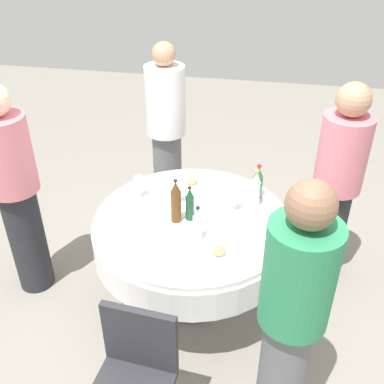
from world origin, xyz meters
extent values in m
plane|color=gray|center=(0.00, 0.00, 0.00)|extent=(10.00, 10.00, 0.00)
cylinder|color=white|center=(0.00, 0.00, 0.72)|extent=(1.33, 1.33, 0.04)
cylinder|color=white|center=(0.00, 0.00, 0.59)|extent=(1.36, 1.36, 0.22)
cylinder|color=slate|center=(0.00, 0.00, 0.24)|extent=(0.14, 0.14, 0.48)
cylinder|color=slate|center=(0.00, 0.00, 0.01)|extent=(0.56, 0.56, 0.03)
cylinder|color=silver|center=(-0.23, 0.40, 0.84)|extent=(0.06, 0.06, 0.19)
cone|color=silver|center=(-0.23, 0.40, 0.98)|extent=(0.06, 0.06, 0.08)
cylinder|color=gold|center=(-0.23, 0.40, 1.02)|extent=(0.03, 0.03, 0.01)
cylinder|color=silver|center=(0.22, 0.08, 0.83)|extent=(0.06, 0.06, 0.18)
cone|color=silver|center=(0.22, 0.08, 0.95)|extent=(0.05, 0.05, 0.06)
cylinder|color=black|center=(0.22, 0.08, 0.98)|extent=(0.03, 0.03, 0.01)
cylinder|color=#593314|center=(0.05, -0.10, 0.85)|extent=(0.07, 0.07, 0.23)
cone|color=#593314|center=(0.05, -0.10, 1.01)|extent=(0.06, 0.06, 0.08)
cylinder|color=black|center=(0.05, -0.10, 1.05)|extent=(0.03, 0.03, 0.01)
cylinder|color=#194728|center=(0.01, -0.01, 0.83)|extent=(0.06, 0.06, 0.18)
cone|color=#194728|center=(0.01, -0.01, 0.95)|extent=(0.05, 0.05, 0.06)
cylinder|color=black|center=(0.01, -0.01, 0.99)|extent=(0.02, 0.02, 0.01)
cylinder|color=#2D6B38|center=(-0.34, 0.41, 0.83)|extent=(0.07, 0.07, 0.17)
cone|color=#2D6B38|center=(-0.34, 0.41, 0.95)|extent=(0.06, 0.06, 0.08)
cylinder|color=red|center=(-0.34, 0.41, 1.00)|extent=(0.03, 0.03, 0.01)
cylinder|color=white|center=(-0.18, -0.13, 0.74)|extent=(0.06, 0.06, 0.00)
cylinder|color=white|center=(-0.18, -0.13, 0.78)|extent=(0.01, 0.01, 0.07)
cylinder|color=white|center=(-0.18, -0.13, 0.85)|extent=(0.06, 0.06, 0.08)
cylinder|color=maroon|center=(-0.18, -0.13, 0.83)|extent=(0.05, 0.05, 0.03)
cylinder|color=white|center=(-0.16, 0.27, 0.74)|extent=(0.06, 0.06, 0.00)
cylinder|color=white|center=(-0.16, 0.27, 0.78)|extent=(0.01, 0.01, 0.07)
cylinder|color=white|center=(-0.16, 0.27, 0.84)|extent=(0.07, 0.07, 0.06)
cylinder|color=white|center=(-0.19, -0.42, 0.74)|extent=(0.06, 0.06, 0.00)
cylinder|color=white|center=(-0.19, -0.42, 0.79)|extent=(0.01, 0.01, 0.08)
cylinder|color=white|center=(-0.19, -0.42, 0.87)|extent=(0.06, 0.06, 0.08)
cylinder|color=gold|center=(-0.19, -0.42, 0.85)|extent=(0.05, 0.05, 0.03)
cylinder|color=white|center=(0.34, 0.23, 0.75)|extent=(0.21, 0.21, 0.02)
ellipsoid|color=tan|center=(0.34, 0.23, 0.77)|extent=(0.10, 0.09, 0.02)
cylinder|color=white|center=(-0.42, -0.08, 0.75)|extent=(0.22, 0.22, 0.02)
ellipsoid|color=tan|center=(-0.42, -0.08, 0.77)|extent=(0.10, 0.09, 0.02)
cylinder|color=white|center=(0.00, -0.37, 0.75)|extent=(0.22, 0.22, 0.02)
cylinder|color=white|center=(0.39, -0.19, 0.75)|extent=(0.22, 0.22, 0.02)
cube|color=silver|center=(-0.03, 0.16, 0.74)|extent=(0.13, 0.15, 0.00)
cube|color=silver|center=(-0.47, 0.24, 0.74)|extent=(0.02, 0.18, 0.00)
cube|color=silver|center=(0.10, 0.43, 0.74)|extent=(0.16, 0.11, 0.00)
cylinder|color=slate|center=(-1.09, -0.44, 0.41)|extent=(0.26, 0.26, 0.83)
cylinder|color=white|center=(-1.09, -0.44, 1.12)|extent=(0.34, 0.34, 0.59)
sphere|color=tan|center=(-1.09, -0.44, 1.52)|extent=(0.20, 0.20, 0.20)
cylinder|color=slate|center=(0.84, 0.66, 0.41)|extent=(0.26, 0.26, 0.82)
cylinder|color=#2D8C59|center=(0.84, 0.66, 1.11)|extent=(0.34, 0.34, 0.57)
sphere|color=#8C664C|center=(0.84, 0.66, 1.50)|extent=(0.22, 0.22, 0.22)
cylinder|color=#26262B|center=(0.08, -1.23, 0.44)|extent=(0.26, 0.26, 0.87)
cylinder|color=#D8727F|center=(0.08, -1.23, 1.14)|extent=(0.34, 0.34, 0.54)
cylinder|color=#26262B|center=(-0.45, 0.97, 0.41)|extent=(0.26, 0.26, 0.82)
cylinder|color=#D8727F|center=(-0.45, 0.97, 1.09)|extent=(0.34, 0.34, 0.55)
sphere|color=tan|center=(-0.45, 0.97, 1.48)|extent=(0.23, 0.23, 0.23)
cube|color=#2D2D33|center=(0.98, -0.09, 0.66)|extent=(0.07, 0.40, 0.42)
camera|label=1|loc=(2.44, 0.47, 2.56)|focal=42.44mm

